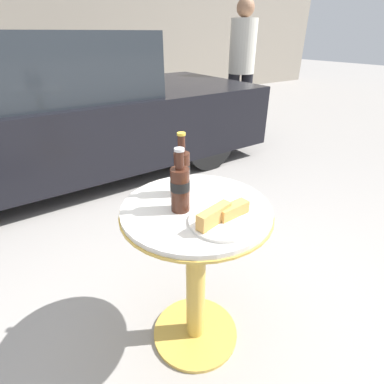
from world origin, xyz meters
TOP-DOWN VIEW (x-y plane):
  - ground_plane at (0.00, 0.00)m, footprint 30.00×30.00m
  - bistro_table at (0.00, 0.00)m, footprint 0.60×0.60m
  - cola_bottle_left at (0.01, 0.12)m, footprint 0.07×0.07m
  - cola_bottle_right at (-0.06, 0.01)m, footprint 0.07×0.07m
  - lunch_plate_near at (0.01, -0.15)m, footprint 0.24×0.24m
  - parked_car at (-0.02, 2.42)m, footprint 4.13×1.72m
  - pedestrian at (2.52, 2.50)m, footprint 0.35×0.35m

SIDE VIEW (x-z plane):
  - ground_plane at x=0.00m, z-range 0.00..0.00m
  - bistro_table at x=0.00m, z-range 0.13..0.87m
  - parked_car at x=-0.02m, z-range -0.05..1.31m
  - lunch_plate_near at x=0.01m, z-range 0.73..0.80m
  - cola_bottle_right at x=-0.06m, z-range 0.72..0.97m
  - cola_bottle_left at x=0.01m, z-range 0.72..0.98m
  - pedestrian at x=2.52m, z-range 0.11..1.85m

